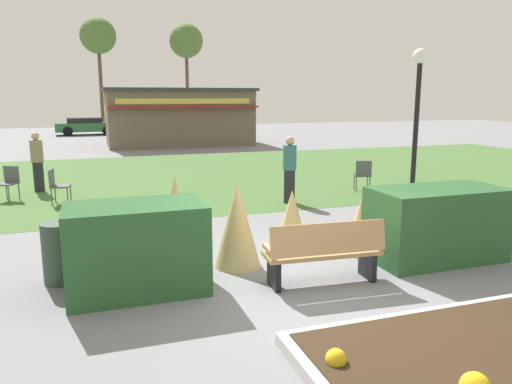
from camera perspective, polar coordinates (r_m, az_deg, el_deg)
The scene contains 21 objects.
ground_plane at distance 7.08m, azimuth 4.62°, elevation -11.10°, with size 80.00×80.00×0.00m, color slate.
lawn_patch at distance 16.82m, azimuth -9.49°, elevation 1.84°, with size 36.00×12.00×0.01m, color #446B33.
park_bench at distance 7.09m, azimuth 7.97°, elevation -7.00°, with size 1.73×0.63×0.95m.
hedge_left at distance 6.96m, azimuth -13.74°, elevation -6.39°, with size 1.87×1.10×1.24m, color #28562B.
hedge_right at distance 8.59m, azimuth 20.33°, elevation -3.54°, with size 2.17×1.10×1.21m, color #28562B.
ornamental_grass_behind_left at distance 8.59m, azimuth 12.13°, elevation -3.90°, with size 0.63×0.63×0.97m, color tan.
ornamental_grass_behind_right at distance 8.75m, azimuth 4.20°, elevation -3.13°, with size 0.61×0.61×1.04m, color tan.
ornamental_grass_behind_center at distance 8.37m, azimuth -9.35°, elevation -2.81°, with size 0.70×0.70×1.36m, color tan.
ornamental_grass_behind_far at distance 7.72m, azimuth -2.18°, elevation -3.84°, with size 0.74×0.74×1.36m, color tan.
lamppost_mid at distance 12.51m, azimuth 18.32°, elevation 9.34°, with size 0.36×0.36×3.79m.
trash_bin at distance 7.69m, azimuth -21.84°, elevation -6.55°, with size 0.52×0.52×0.89m, color #2D4233.
food_kiosk at distance 27.99m, azimuth -9.05°, elevation 8.72°, with size 8.04×4.80×3.11m.
cafe_chair_west at distance 13.23m, azimuth -22.27°, elevation 0.95°, with size 0.51×0.51×0.89m.
cafe_chair_east at distance 14.22m, azimuth 12.38°, elevation 2.19°, with size 0.57×0.57×0.89m.
cafe_chair_center at distance 14.21m, azimuth -26.91°, elevation 1.23°, with size 0.61×0.61×0.89m.
person_strolling at distance 12.32m, azimuth 3.94°, elevation 2.64°, with size 0.34×0.34×1.69m.
person_standing at distance 15.11m, azimuth -24.18°, elevation 3.26°, with size 0.34×0.34×1.69m.
parked_car_west_slot at distance 36.71m, azimuth -19.22°, elevation 7.34°, with size 4.30×2.24×1.20m.
parked_car_center_slot at distance 37.09m, azimuth -10.58°, elevation 7.80°, with size 4.34×2.33×1.20m.
tree_left_bg at distance 42.11m, azimuth -17.98°, elevation 16.87°, with size 2.80×2.80×8.76m.
tree_right_bg at distance 43.02m, azimuth -8.16°, elevation 16.98°, with size 2.80×2.80×8.63m.
Camera 1 is at (-2.62, -6.01, 2.67)m, focal length 34.23 mm.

